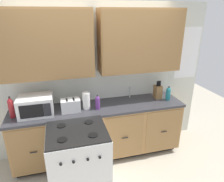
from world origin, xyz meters
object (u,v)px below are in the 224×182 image
Objects in this scene: knife_block at (158,92)px; bottle_red at (11,107)px; microwave at (36,105)px; bottle_teal at (168,93)px; stove_range at (79,161)px; toaster at (71,105)px; paper_towel_roll at (86,101)px; bottle_violet at (98,102)px.

bottle_red is at bearing -177.29° from knife_block.
microwave is 2.02× the size of bottle_teal.
knife_block is at bearing 2.93° from microwave.
stove_range is 3.00× the size of bottle_red.
paper_towel_roll is (0.24, 0.03, 0.03)m from toaster.
toaster is 1.18× the size of bottle_teal.
bottle_violet is (0.16, -0.06, -0.02)m from paper_towel_roll.
knife_block is at bearing 138.56° from bottle_teal.
bottle_violet is (0.40, -0.03, 0.02)m from toaster.
stove_range is at bearing -159.85° from bottle_teal.
knife_block is 2.30m from bottle_red.
microwave reaches higher than stove_range.
toaster is 0.90× the size of knife_block.
knife_block is at bearing 4.93° from toaster.
bottle_teal is (2.11, -0.02, -0.02)m from microwave.
toaster is 1.22× the size of bottle_violet.
bottle_red reaches higher than toaster.
paper_towel_roll is at bearing 7.97° from toaster.
toaster is 0.81m from bottle_red.
paper_towel_roll is 0.82× the size of bottle_red.
bottle_red is (-2.43, 0.01, 0.04)m from bottle_teal.
microwave is 0.89m from bottle_violet.
bottle_teal is (1.62, 0.01, 0.02)m from toaster.
bottle_red is at bearing -178.66° from microwave.
microwave reaches higher than paper_towel_roll.
toaster is (-0.03, 0.58, 0.56)m from stove_range.
bottle_teal is at bearing 0.34° from toaster.
bottle_red reaches higher than paper_towel_roll.
bottle_teal is at bearing -1.00° from paper_towel_roll.
bottle_red is (-1.05, -0.01, 0.02)m from paper_towel_roll.
bottle_violet is (-1.08, -0.16, -0.00)m from knife_block.
bottle_teal is (0.13, -0.12, 0.00)m from knife_block.
stove_range is at bearing -109.44° from paper_towel_roll.
bottle_teal reaches higher than stove_range.
bottle_violet reaches higher than stove_range.
stove_range is 1.72m from knife_block.
bottle_violet is (1.21, -0.05, -0.04)m from bottle_red.
bottle_red is (-0.81, 0.02, 0.06)m from toaster.
paper_towel_roll is 1.10× the size of bottle_teal.
microwave is at bearing 176.80° from toaster.
bottle_violet is at bearing -3.96° from toaster.
microwave reaches higher than toaster.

